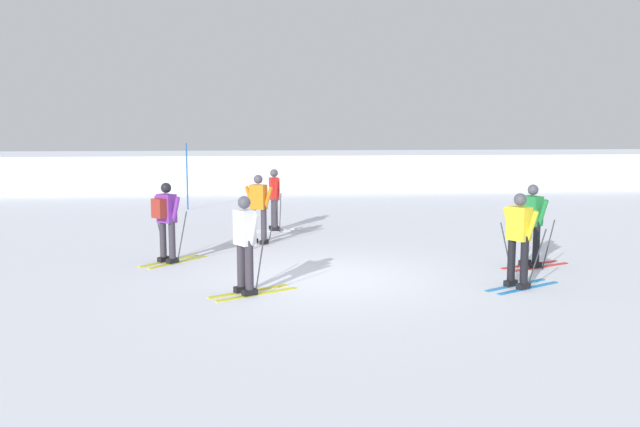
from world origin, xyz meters
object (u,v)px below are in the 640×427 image
object	(u,v)px
skier_red	(275,198)
trail_marker_pole	(187,176)
skier_green	(532,223)
skier_white	(245,242)
skier_purple	(166,219)
skier_orange	(259,207)
skier_yellow	(519,238)

from	to	relation	value
skier_red	trail_marker_pole	world-z (taller)	trail_marker_pole
skier_red	trail_marker_pole	bearing A→B (deg)	119.31
skier_green	skier_red	distance (m)	7.38
skier_white	skier_green	size ratio (longest dim) A/B	1.00
skier_purple	skier_red	distance (m)	4.87
skier_white	skier_green	world-z (taller)	same
skier_orange	skier_yellow	size ratio (longest dim) A/B	1.00
skier_white	trail_marker_pole	bearing A→B (deg)	99.94
skier_white	skier_yellow	size ratio (longest dim) A/B	1.00
skier_orange	skier_white	bearing A→B (deg)	-93.10
skier_purple	skier_green	bearing A→B (deg)	-8.51
skier_purple	skier_yellow	bearing A→B (deg)	-23.70
skier_purple	skier_yellow	world-z (taller)	same
skier_white	skier_yellow	distance (m)	4.83
skier_orange	trail_marker_pole	size ratio (longest dim) A/B	0.75
skier_red	skier_green	bearing A→B (deg)	-46.46
skier_white	skier_yellow	xyz separation A→B (m)	(4.83, -0.02, -0.00)
skier_green	skier_red	size ratio (longest dim) A/B	1.00
skier_orange	skier_red	world-z (taller)	same
skier_green	trail_marker_pole	size ratio (longest dim) A/B	0.75
skier_orange	skier_purple	size ratio (longest dim) A/B	1.00
skier_green	trail_marker_pole	world-z (taller)	trail_marker_pole
skier_white	skier_red	world-z (taller)	same
skier_red	trail_marker_pole	xyz separation A→B (m)	(-2.86, 5.09, 0.23)
skier_orange	trail_marker_pole	world-z (taller)	trail_marker_pole
skier_red	skier_orange	bearing A→B (deg)	-102.14
skier_orange	skier_red	bearing A→B (deg)	77.86
skier_white	skier_orange	bearing A→B (deg)	86.90
skier_yellow	trail_marker_pole	size ratio (longest dim) A/B	0.75
skier_purple	skier_white	bearing A→B (deg)	-59.34
skier_green	skier_yellow	distance (m)	2.00
skier_red	trail_marker_pole	distance (m)	5.84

